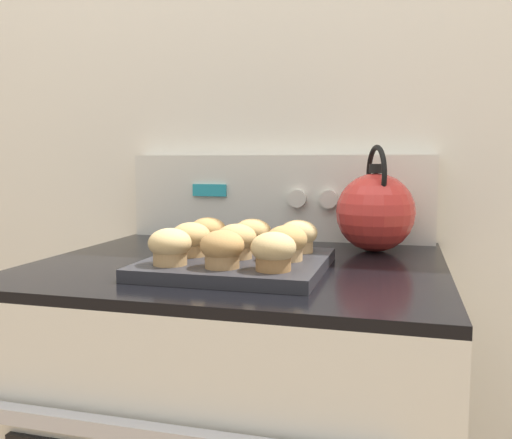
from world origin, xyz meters
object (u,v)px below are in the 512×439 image
Objects in this scene: muffin_r0_c0 at (170,246)px; tea_kettle at (375,211)px; muffin_r0_c1 at (222,249)px; muffin_r0_c2 at (273,251)px; muffin_r1_c1 at (236,241)px; muffin_r1_c2 at (287,243)px; muffin_r1_c0 at (191,239)px; muffin_r2_c1 at (253,234)px; muffin_r2_c0 at (208,233)px; muffin_pan at (238,264)px; muffin_r2_c2 at (298,236)px.

muffin_r0_c0 is 0.32× the size of tea_kettle.
muffin_r0_c2 is (0.09, 0.00, 0.00)m from muffin_r0_c1.
muffin_r0_c1 is 0.09m from muffin_r1_c1.
muffin_r0_c1 is 0.32× the size of tea_kettle.
muffin_r1_c1 is at bearing -178.05° from muffin_r1_c2.
muffin_r1_c0 and muffin_r2_c1 have the same top height.
muffin_r1_c0 and muffin_r1_c2 have the same top height.
tea_kettle reaches higher than muffin_r2_c0.
muffin_r1_c2 is (0.09, 0.00, 0.04)m from muffin_pan.
muffin_pan is 4.28× the size of muffin_r1_c0.
muffin_pan is 0.10m from muffin_r1_c2.
muffin_pan is at bearing 91.46° from muffin_r0_c1.
tea_kettle is (0.32, 0.19, 0.04)m from muffin_r2_c0.
muffin_r0_c0 and muffin_r0_c1 have the same top height.
muffin_r1_c1 is at bearing -135.64° from muffin_r2_c2.
muffin_r1_c0 is 0.32× the size of tea_kettle.
muffin_r0_c1 is 1.00× the size of muffin_r1_c2.
muffin_r0_c0 reaches higher than muffin_pan.
muffin_r1_c1 is at bearing -92.74° from muffin_r2_c1.
muffin_r0_c0 is 0.13m from muffin_r1_c1.
muffin_r0_c1 is at bearing -44.86° from muffin_r1_c0.
muffin_r2_c1 is (0.00, 0.09, 0.00)m from muffin_r1_c1.
tea_kettle is (0.14, 0.37, 0.04)m from muffin_r0_c2.
muffin_r1_c2 is (0.18, 0.09, 0.00)m from muffin_r0_c0.
muffin_pan is at bearing -129.71° from tea_kettle.
muffin_pan is 0.14m from muffin_r2_c2.
muffin_r1_c2 and muffin_r2_c1 have the same top height.
muffin_r0_c2 is at bearing -45.32° from muffin_r1_c1.
muffin_r2_c0 is (-0.18, 0.18, 0.00)m from muffin_r0_c2.
muffin_r0_c1 is at bearing -90.12° from muffin_r2_c1.
muffin_r0_c1 and muffin_r2_c2 have the same top height.
muffin_r2_c2 is 0.32× the size of tea_kettle.
muffin_r2_c2 is (0.18, 0.00, 0.00)m from muffin_r2_c0.
muffin_r0_c2 reaches higher than muffin_pan.
muffin_r0_c2 is at bearing -91.65° from muffin_r2_c2.
muffin_r0_c1 is 0.18m from muffin_r2_c1.
muffin_r2_c0 is at bearing 89.81° from muffin_r0_c0.
muffin_r2_c1 is 0.09m from muffin_r2_c2.
muffin_r1_c2 is 0.09m from muffin_r2_c2.
tea_kettle is at bearing 58.51° from muffin_r0_c1.
muffin_r1_c1 is 1.00× the size of muffin_r2_c1.
muffin_r1_c1 and muffin_r2_c0 have the same top height.
muffin_r1_c2 is 0.32× the size of tea_kettle.
tea_kettle is at bearing 50.35° from muffin_r1_c1.
muffin_r1_c2 is (0.09, 0.09, 0.00)m from muffin_r0_c1.
muffin_r0_c0 is at bearing -117.18° from muffin_r2_c1.
muffin_pan is 0.10m from muffin_r0_c1.
muffin_r0_c2 and muffin_r1_c1 have the same top height.
muffin_r1_c2 is 1.00× the size of muffin_r2_c0.
muffin_r0_c2 and muffin_r2_c0 have the same top height.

